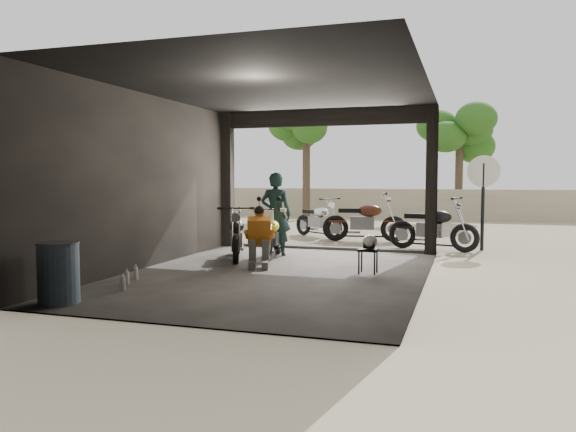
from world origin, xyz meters
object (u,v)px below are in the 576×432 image
Objects in this scene: left_bike at (237,233)px; helmet at (370,242)px; main_bike at (273,233)px; outside_bike_b at (364,217)px; rider at (276,214)px; sign_post at (483,187)px; outside_bike_c at (433,224)px; mechanic at (259,238)px; stool at (368,253)px; outside_bike_a at (318,217)px; oil_drum at (59,274)px.

left_bike is 3.03m from helmet.
main_bike is 0.85× the size of outside_bike_b.
rider is (0.60, 0.71, 0.34)m from left_bike.
sign_post is at bearing -155.23° from rider.
sign_post is (1.08, 0.34, 0.83)m from outside_bike_c.
outside_bike_b is at bearing 68.59° from outside_bike_c.
sign_post is (2.88, -0.92, 0.81)m from outside_bike_b.
mechanic reaches higher than stool.
outside_bike_b reaches higher than main_bike.
outside_bike_a is 4.68m from sign_post.
oil_drum is (-4.38, -7.14, -0.21)m from outside_bike_c.
outside_bike_c is at bearing 176.44° from sign_post.
outside_bike_c is 1.02× the size of rider.
outside_bike_c is at bearing 14.01° from left_bike.
outside_bike_c is at bearing -86.99° from outside_bike_a.
mechanic is at bearing 160.67° from helmet.
oil_drum is at bearing -152.90° from outside_bike_a.
main_bike is at bearing -143.77° from outside_bike_a.
main_bike is 3.60× the size of stool.
outside_bike_c is 3.70m from rider.
oil_drum is (-1.30, -4.86, -0.13)m from main_bike.
outside_bike_c is 4.60m from mechanic.
left_bike is at bearing 161.70° from stool.
rider is 2.84m from stool.
outside_bike_c is 2.22× the size of oil_drum.
stool is (2.34, -5.58, -0.18)m from outside_bike_a.
helmet is at bearing -39.63° from left_bike.
mechanic is (0.82, -0.88, 0.00)m from left_bike.
helmet reaches higher than stool.
left_bike is at bearing 139.35° from outside_bike_c.
sign_post reaches higher than helmet.
helmet is (2.37, -5.57, 0.01)m from outside_bike_a.
helmet is at bearing -136.97° from sign_post.
helmet is at bearing -179.57° from outside_bike_c.
stool is at bearing -122.89° from outside_bike_a.
outside_bike_a is 9.18m from oil_drum.
outside_bike_a is 3.77m from outside_bike_c.
outside_bike_a is 6.05m from stool.
mechanic is at bearing -142.46° from outside_bike_a.
outside_bike_a is at bearing 75.13° from mechanic.
main_bike is 5.00m from sign_post.
outside_bike_a is 0.87× the size of outside_bike_b.
rider reaches higher than helmet.
helmet is at bearing -176.32° from outside_bike_b.
main_bike is 1.96× the size of oil_drum.
outside_bike_c reaches higher than mechanic.
outside_bike_c is 8.38m from oil_drum.
left_bike is at bearing -151.94° from outside_bike_a.
outside_bike_c is 6.69× the size of helmet.
outside_bike_c reaches higher than oil_drum.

